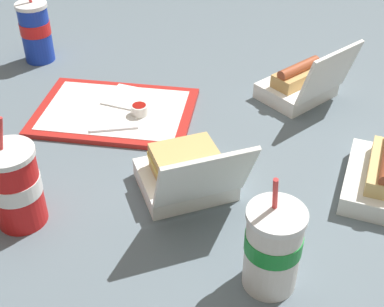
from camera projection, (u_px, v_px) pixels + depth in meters
ground_plane at (187, 159)px, 1.14m from camera, size 3.20×3.20×0.00m
food_tray at (115, 112)px, 1.28m from camera, size 0.39×0.28×0.01m
ketchup_cup at (139, 109)px, 1.25m from camera, size 0.04×0.04×0.02m
napkin_stack at (128, 97)px, 1.31m from camera, size 0.11×0.11×0.00m
plastic_fork at (114, 129)px, 1.20m from camera, size 0.11×0.05×0.00m
clamshell_sandwich_right at (187, 173)px, 1.03m from camera, size 0.26×0.27×0.17m
clamshell_hotdog_back at (300, 84)px, 1.31m from camera, size 0.24×0.24×0.17m
soda_cup_back at (273, 247)px, 0.83m from camera, size 0.09×0.09×0.21m
soda_cup_left at (36, 31)px, 1.46m from camera, size 0.09×0.09×0.22m
soda_cup_front at (15, 186)px, 0.94m from camera, size 0.10×0.10×0.22m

